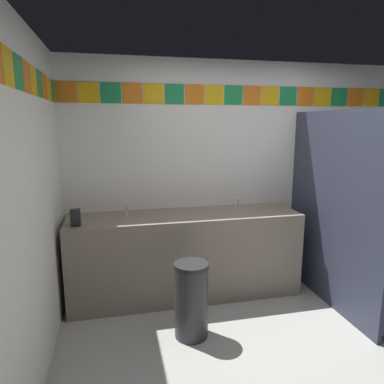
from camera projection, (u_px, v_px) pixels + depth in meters
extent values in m
plane|color=#9E9E99|center=(309.00, 362.00, 2.73)|extent=(8.66, 8.66, 0.00)
cube|color=white|center=(239.00, 174.00, 4.07)|extent=(3.94, 0.08, 2.50)
cube|color=orange|center=(65.00, 92.00, 3.45)|extent=(0.20, 0.01, 0.20)
cube|color=yellow|center=(88.00, 92.00, 3.50)|extent=(0.20, 0.01, 0.20)
cube|color=#1E8C4C|center=(111.00, 93.00, 3.54)|extent=(0.20, 0.01, 0.20)
cube|color=orange|center=(133.00, 93.00, 3.59)|extent=(0.20, 0.01, 0.20)
cube|color=yellow|center=(154.00, 94.00, 3.64)|extent=(0.20, 0.01, 0.20)
cube|color=#1E8C4C|center=(174.00, 94.00, 3.69)|extent=(0.20, 0.01, 0.20)
cube|color=orange|center=(195.00, 94.00, 3.73)|extent=(0.20, 0.01, 0.20)
cube|color=yellow|center=(214.00, 95.00, 3.78)|extent=(0.20, 0.01, 0.20)
cube|color=#1E8C4C|center=(233.00, 95.00, 3.83)|extent=(0.20, 0.01, 0.20)
cube|color=orange|center=(252.00, 95.00, 3.88)|extent=(0.20, 0.01, 0.20)
cube|color=yellow|center=(270.00, 96.00, 3.92)|extent=(0.20, 0.01, 0.20)
cube|color=#1E8C4C|center=(288.00, 96.00, 3.97)|extent=(0.20, 0.01, 0.20)
cube|color=orange|center=(306.00, 96.00, 4.02)|extent=(0.20, 0.01, 0.20)
cube|color=yellow|center=(323.00, 97.00, 4.07)|extent=(0.20, 0.01, 0.20)
cube|color=#1E8C4C|center=(339.00, 97.00, 4.11)|extent=(0.20, 0.01, 0.20)
cube|color=orange|center=(355.00, 97.00, 4.16)|extent=(0.20, 0.01, 0.20)
cube|color=yellow|center=(371.00, 98.00, 4.21)|extent=(0.20, 0.01, 0.20)
cube|color=white|center=(15.00, 224.00, 2.05)|extent=(0.08, 3.22, 2.50)
cube|color=yellow|center=(8.00, 67.00, 1.89)|extent=(0.01, 0.20, 0.20)
cube|color=#1E8C4C|center=(18.00, 72.00, 2.10)|extent=(0.01, 0.20, 0.20)
cube|color=orange|center=(26.00, 77.00, 2.30)|extent=(0.01, 0.20, 0.20)
cube|color=yellow|center=(33.00, 81.00, 2.51)|extent=(0.01, 0.20, 0.20)
cube|color=#1E8C4C|center=(39.00, 84.00, 2.71)|extent=(0.01, 0.20, 0.20)
cube|color=orange|center=(44.00, 86.00, 2.92)|extent=(0.01, 0.20, 0.20)
cube|color=yellow|center=(49.00, 89.00, 3.13)|extent=(0.01, 0.20, 0.20)
cube|color=#1E8C4C|center=(53.00, 91.00, 3.33)|extent=(0.01, 0.20, 0.20)
cube|color=gray|center=(186.00, 255.00, 3.74)|extent=(2.41, 0.61, 0.89)
cube|color=gray|center=(180.00, 211.00, 3.94)|extent=(2.41, 0.03, 0.08)
cylinder|color=white|center=(127.00, 224.00, 3.50)|extent=(0.34, 0.34, 0.10)
cylinder|color=white|center=(241.00, 217.00, 3.76)|extent=(0.34, 0.34, 0.10)
cylinder|color=silver|center=(126.00, 213.00, 3.62)|extent=(0.04, 0.04, 0.05)
cylinder|color=silver|center=(126.00, 207.00, 3.56)|extent=(0.02, 0.06, 0.09)
cylinder|color=silver|center=(236.00, 207.00, 3.88)|extent=(0.04, 0.04, 0.05)
cylinder|color=silver|center=(238.00, 201.00, 3.82)|extent=(0.02, 0.06, 0.09)
cube|color=black|center=(76.00, 218.00, 3.22)|extent=(0.09, 0.07, 0.16)
cylinder|color=black|center=(76.00, 225.00, 3.19)|extent=(0.02, 0.02, 0.03)
cube|color=#33384C|center=(332.00, 210.00, 3.49)|extent=(0.04, 1.55, 1.95)
cylinder|color=white|center=(357.00, 264.00, 4.11)|extent=(0.38, 0.38, 0.40)
torus|color=white|center=(358.00, 247.00, 4.07)|extent=(0.39, 0.39, 0.05)
cube|color=white|center=(348.00, 229.00, 4.24)|extent=(0.34, 0.17, 0.34)
cylinder|color=#333338|center=(191.00, 302.00, 3.01)|extent=(0.29, 0.29, 0.63)
cylinder|color=#262628|center=(191.00, 266.00, 2.95)|extent=(0.30, 0.30, 0.04)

